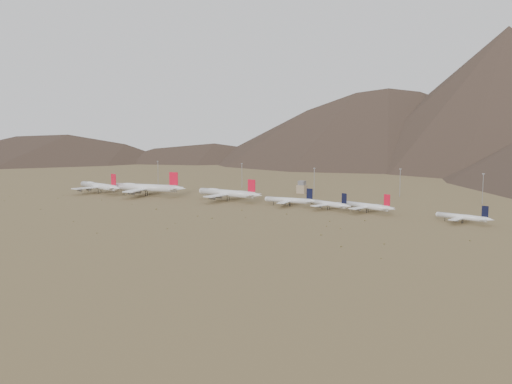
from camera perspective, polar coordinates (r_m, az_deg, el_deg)
The scene contains 16 objects.
ground at distance 460.34m, azimuth -5.25°, elevation -1.45°, with size 3000.00×3000.00×0.00m, color olive.
mountain_ridge at distance 1301.24m, azimuth 18.64°, elevation 10.13°, with size 4400.00×1000.00×300.00m.
widebody_west at distance 566.62m, azimuth -15.43°, elevation 0.58°, with size 66.44×52.30×20.09m.
widebody_centre at distance 535.23m, azimuth -11.00°, elevation 0.45°, with size 75.30×59.08×22.66m.
widebody_east at distance 491.50m, azimuth -2.88°, elevation -0.10°, with size 66.93×51.61×19.88m.
narrowbody_a at distance 459.40m, azimuth 3.44°, elevation -0.83°, with size 46.04×33.23×15.20m.
narrowbody_b at distance 443.19m, azimuth 7.29°, elevation -1.19°, with size 41.43×30.98×14.31m.
narrowbody_c at distance 432.92m, azimuth 11.12°, elevation -1.40°, with size 45.24×33.59×15.40m.
narrowbody_d at distance 403.77m, azimuth 20.01°, elevation -2.37°, with size 39.24×28.79×13.12m.
control_tower at distance 547.56m, azimuth 4.61°, elevation 0.43°, with size 8.00×8.00×12.00m.
mast_far_west at distance 638.06m, azimuth -9.78°, elevation 2.05°, with size 2.00×0.60×25.70m.
mast_west at distance 592.36m, azimuth -1.42°, elevation 1.79°, with size 2.00×0.60×25.70m.
mast_centre at distance 531.18m, azimuth 5.84°, elevation 1.18°, with size 2.00×0.60×25.70m.
mast_east at distance 536.31m, azimuth 14.21°, elevation 1.06°, with size 2.00×0.60×25.70m.
mast_far_east at distance 504.75m, azimuth 21.74°, elevation 0.44°, with size 2.00×0.60×25.70m.
desert_scrub at distance 409.67m, azimuth -8.12°, elevation -2.46°, with size 426.48×172.99×0.90m.
Camera 1 is at (264.07, -371.35, 65.39)m, focal length 40.00 mm.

